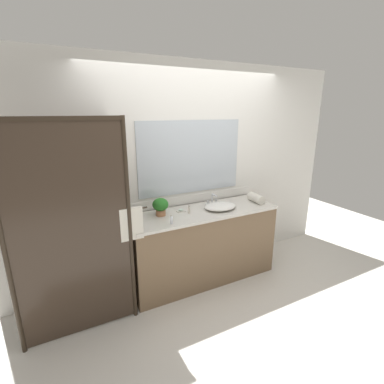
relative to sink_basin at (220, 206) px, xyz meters
The scene contains 12 objects.
ground_plane 0.96m from the sink_basin, 169.74° to the left, with size 8.00×8.00×0.00m, color silver.
wall_back_with_mirror 0.57m from the sink_basin, 118.91° to the left, with size 4.40×0.06×2.60m.
vanity_cabinet 0.53m from the sink_basin, 167.23° to the left, with size 1.80×0.58×0.90m.
shower_enclosure 1.50m from the sink_basin, behind, with size 1.20×0.59×2.00m.
sink_basin is the anchor object (origin of this frame).
faucet 0.18m from the sink_basin, 90.00° to the left, with size 0.17×0.13×0.15m.
potted_plant 0.73m from the sink_basin, 169.93° to the left, with size 0.18×0.18×0.20m.
soap_dish 0.48m from the sink_basin, 164.55° to the left, with size 0.10×0.07×0.04m.
amenity_bottle_conditioner 0.40m from the sink_basin, behind, with size 0.03×0.03×0.10m.
amenity_bottle_body_wash 0.72m from the sink_basin, 167.60° to the right, with size 0.03×0.03×0.10m.
amenity_bottle_shampoo 0.98m from the sink_basin, behind, with size 0.03×0.03×0.10m.
rolled_towel_near_edge 0.55m from the sink_basin, ahead, with size 0.11×0.11×0.24m, color silver.
Camera 1 is at (-1.55, -2.71, 2.04)m, focal length 26.26 mm.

